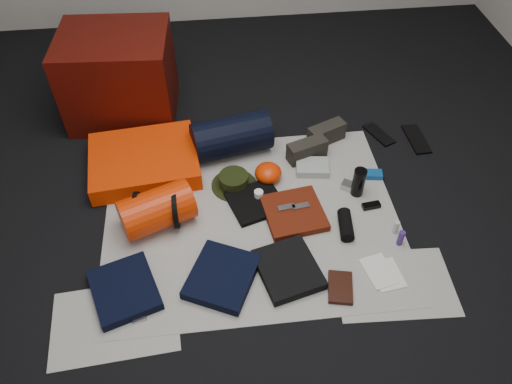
{
  "coord_description": "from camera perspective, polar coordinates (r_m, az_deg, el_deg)",
  "views": [
    {
      "loc": [
        -0.18,
        -1.76,
        2.11
      ],
      "look_at": [
        0.04,
        0.1,
        0.1
      ],
      "focal_mm": 35.0,
      "sensor_mm": 36.0,
      "label": 1
    }
  ],
  "objects": [
    {
      "name": "red_cabinet",
      "position": [
        3.4,
        -15.37,
        12.69
      ],
      "size": [
        0.71,
        0.6,
        0.56
      ],
      "primitive_type": "cube",
      "rotation": [
        0.0,
        0.0,
        -0.06
      ],
      "color": "#460A05",
      "rests_on": "floor"
    },
    {
      "name": "trousers_navy_b",
      "position": [
        2.49,
        -3.91,
        -9.61
      ],
      "size": [
        0.42,
        0.44,
        0.05
      ],
      "primitive_type": "cube",
      "rotation": [
        0.0,
        0.0,
        -0.45
      ],
      "color": "black",
      "rests_on": "newspaper_mat"
    },
    {
      "name": "water_bottle",
      "position": [
        2.86,
        11.65,
        1.11
      ],
      "size": [
        0.07,
        0.07,
        0.18
      ],
      "primitive_type": "cylinder",
      "rotation": [
        0.0,
        0.0,
        0.01
      ],
      "color": "black",
      "rests_on": "newspaper_mat"
    },
    {
      "name": "black_tshirt",
      "position": [
        2.8,
        -0.03,
        -1.13
      ],
      "size": [
        0.35,
        0.34,
        0.03
      ],
      "primitive_type": "cube",
      "rotation": [
        0.0,
        0.0,
        0.31
      ],
      "color": "black",
      "rests_on": "newspaper_mat"
    },
    {
      "name": "compact_camera",
      "position": [
        2.93,
        10.71,
        0.62
      ],
      "size": [
        0.12,
        0.1,
        0.04
      ],
      "primitive_type": "cube",
      "rotation": [
        0.0,
        0.0,
        -0.59
      ],
      "color": "#ADADB2",
      "rests_on": "newspaper_mat"
    },
    {
      "name": "key_cluster",
      "position": [
        2.46,
        -13.28,
        -13.57
      ],
      "size": [
        0.08,
        0.08,
        0.01
      ],
      "primitive_type": "cube",
      "rotation": [
        0.0,
        0.0,
        0.26
      ],
      "color": "#ADADB2",
      "rests_on": "newspaper_mat"
    },
    {
      "name": "newspaper_sheet_front_right",
      "position": [
        2.59,
        15.46,
        -10.06
      ],
      "size": [
        0.6,
        0.43,
        0.0
      ],
      "primitive_type": "cube",
      "rotation": [
        0.0,
        0.0,
        -0.05
      ],
      "color": "beige",
      "rests_on": "floor"
    },
    {
      "name": "first_aid_pouch",
      "position": [
        3.0,
        6.43,
        2.82
      ],
      "size": [
        0.21,
        0.17,
        0.05
      ],
      "primitive_type": "cube",
      "rotation": [
        0.0,
        0.0,
        -0.13
      ],
      "color": "#9BA39C",
      "rests_on": "newspaper_mat"
    },
    {
      "name": "orange_stuff_sack",
      "position": [
        2.91,
        1.4,
        2.2
      ],
      "size": [
        0.18,
        0.18,
        0.1
      ],
      "primitive_type": "ellipsoid",
      "rotation": [
        0.0,
        0.0,
        0.19
      ],
      "color": "red",
      "rests_on": "newspaper_mat"
    },
    {
      "name": "floor",
      "position": [
        2.76,
        -0.48,
        -3.15
      ],
      "size": [
        4.5,
        4.5,
        0.02
      ],
      "primitive_type": "cube",
      "color": "black",
      "rests_on": "ground"
    },
    {
      "name": "sack_strap_left",
      "position": [
        2.71,
        -13.34,
        -2.2
      ],
      "size": [
        0.02,
        0.22,
        0.22
      ],
      "primitive_type": "cylinder",
      "rotation": [
        0.0,
        1.57,
        0.0
      ],
      "color": "black",
      "rests_on": "newspaper_mat"
    },
    {
      "name": "newspaper_mat",
      "position": [
        2.75,
        -0.48,
        -2.98
      ],
      "size": [
        1.6,
        1.3,
        0.01
      ],
      "primitive_type": "cube",
      "color": "beige",
      "rests_on": "floor"
    },
    {
      "name": "boonie_crown",
      "position": [
        2.88,
        -2.56,
        1.37
      ],
      "size": [
        0.17,
        0.17,
        0.07
      ],
      "primitive_type": "cylinder",
      "color": "black",
      "rests_on": "boonie_brim"
    },
    {
      "name": "newspaper_sheet_front_left",
      "position": [
        2.48,
        -15.79,
        -14.02
      ],
      "size": [
        0.61,
        0.44,
        0.0
      ],
      "primitive_type": "cube",
      "rotation": [
        0.0,
        0.0,
        0.07
      ],
      "color": "beige",
      "rests_on": "floor"
    },
    {
      "name": "toiletry_purple",
      "position": [
        2.7,
        16.22,
        -5.07
      ],
      "size": [
        0.04,
        0.04,
        0.1
      ],
      "primitive_type": "cylinder",
      "rotation": [
        0.0,
        0.0,
        -0.42
      ],
      "color": "#3D2371",
      "rests_on": "newspaper_mat"
    },
    {
      "name": "red_shirt",
      "position": [
        2.75,
        4.35,
        -2.39
      ],
      "size": [
        0.35,
        0.35,
        0.04
      ],
      "primitive_type": "cube",
      "rotation": [
        0.0,
        0.0,
        0.14
      ],
      "color": "#5B1909",
      "rests_on": "newspaper_mat"
    },
    {
      "name": "trousers_charcoal",
      "position": [
        2.52,
        3.71,
        -8.82
      ],
      "size": [
        0.35,
        0.38,
        0.05
      ],
      "primitive_type": "cube",
      "rotation": [
        0.0,
        0.0,
        0.25
      ],
      "color": "black",
      "rests_on": "newspaper_mat"
    },
    {
      "name": "sunglasses",
      "position": [
        2.86,
        13.03,
        -1.53
      ],
      "size": [
        0.11,
        0.05,
        0.03
      ],
      "primitive_type": "cube",
      "rotation": [
        0.0,
        0.0,
        0.12
      ],
      "color": "black",
      "rests_on": "newspaper_mat"
    },
    {
      "name": "sack_strap_right",
      "position": [
        2.68,
        -9.13,
        -1.86
      ],
      "size": [
        0.03,
        0.22,
        0.22
      ],
      "primitive_type": "cylinder",
      "rotation": [
        0.0,
        1.57,
        0.0
      ],
      "color": "black",
      "rests_on": "newspaper_mat"
    },
    {
      "name": "stuff_sack",
      "position": [
        2.69,
        -11.26,
        -1.99
      ],
      "size": [
        0.43,
        0.35,
        0.22
      ],
      "primitive_type": "cylinder",
      "rotation": [
        0.0,
        1.57,
        0.37
      ],
      "color": "red",
      "rests_on": "newspaper_mat"
    },
    {
      "name": "trousers_navy_a",
      "position": [
        2.53,
        -14.79,
        -10.76
      ],
      "size": [
        0.38,
        0.41,
        0.05
      ],
      "primitive_type": "cube",
      "rotation": [
        0.0,
        0.0,
        0.32
      ],
      "color": "black",
      "rests_on": "newspaper_mat"
    },
    {
      "name": "energy_bar_b",
      "position": [
        2.75,
        5.13,
        -1.62
      ],
      "size": [
        0.1,
        0.05,
        0.01
      ],
      "primitive_type": "cube",
      "rotation": [
        0.0,
        0.0,
        0.14
      ],
      "color": "#ADADB2",
      "rests_on": "red_shirt"
    },
    {
      "name": "hiking_boot_right",
      "position": [
        3.19,
        8.06,
        6.66
      ],
      "size": [
        0.26,
        0.18,
        0.12
      ],
      "primitive_type": "cube",
      "rotation": [
        0.0,
        0.0,
        0.42
      ],
      "color": "#2B2821",
      "rests_on": "newspaper_mat"
    },
    {
      "name": "toiletry_clear",
      "position": [
        2.75,
        15.7,
        -3.89
      ],
      "size": [
        0.04,
        0.04,
        0.08
      ],
      "primitive_type": "cylinder",
      "rotation": [
        0.0,
        0.0,
        0.39
      ],
      "color": "#BBC1BC",
      "rests_on": "newspaper_mat"
    },
    {
      "name": "speaker",
      "position": [
        2.71,
        10.22,
        -3.72
      ],
      "size": [
        0.09,
        0.19,
        0.07
      ],
      "primitive_type": "cylinder",
      "rotation": [
        1.57,
        0.0,
        -0.12
      ],
      "color": "black",
      "rests_on": "newspaper_mat"
    },
    {
      "name": "cyan_case",
      "position": [
        3.03,
        13.26,
        1.97
      ],
      "size": [
        0.11,
        0.08,
        0.03
      ],
      "primitive_type": "cube",
      "rotation": [
        0.0,
        0.0,
        -0.15
      ],
      "color": "navy",
      "rests_on": "newspaper_mat"
    },
    {
      "name": "energy_bar_a",
      "position": [
        2.74,
        3.49,
        -1.77
      ],
      "size": [
        0.1,
        0.05,
        0.01
      ],
      "primitive_type": "cube",
      "rotation": [
        0.0,
        0.0,
        0.14
      ],
      "color": "#ADADB2",
      "rests_on": "red_shirt"
    },
    {
      "name": "navy_duffel",
      "position": [
        3.05,
        -2.82,
        6.39
      ],
      "size": [
        0.51,
        0.34,
        0.24
      ],
      "primitive_type": "cylinder",
      "rotation": [
        0.0,
        1.57,
        0.21
      ],
      "color": "black",
      "rests_on": "newspaper_mat"
    },
    {
      "name": "flip_flop_right",
      "position": [
        3.37,
        17.86,
        5.78
      ],
      "size": [
        0.11,
        0.28,
        0.02
      ],
      "primitive_type": "cube",
      "rotation": [
        0.0,
        0.0,
        0.03
      ],
      "color": "black",
      "rests_on": "floor"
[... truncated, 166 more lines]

